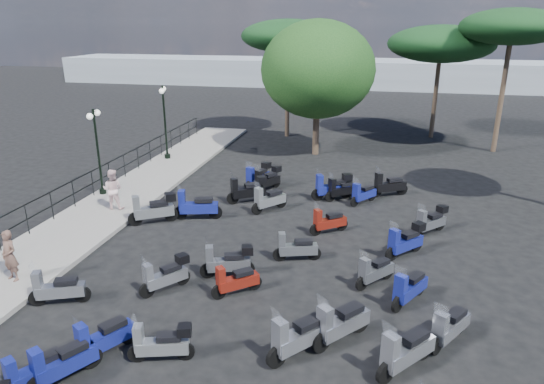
% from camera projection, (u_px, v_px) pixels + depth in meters
% --- Properties ---
extents(ground, '(120.00, 120.00, 0.00)m').
position_uv_depth(ground, '(248.00, 251.00, 16.11)').
color(ground, black).
rests_on(ground, ground).
extents(sidewalk, '(3.00, 30.00, 0.15)m').
position_uv_depth(sidewalk, '(116.00, 203.00, 20.17)').
color(sidewalk, slate).
rests_on(sidewalk, ground).
extents(railing, '(0.04, 26.04, 1.10)m').
position_uv_depth(railing, '(83.00, 184.00, 19.98)').
color(railing, black).
rests_on(railing, sidewalk).
extents(lamp_post_1, '(0.42, 1.07, 3.68)m').
position_uv_depth(lamp_post_1, '(97.00, 146.00, 20.39)').
color(lamp_post_1, black).
rests_on(lamp_post_1, sidewalk).
extents(lamp_post_2, '(0.56, 1.11, 3.93)m').
position_uv_depth(lamp_post_2, '(165.00, 117.00, 25.79)').
color(lamp_post_2, black).
rests_on(lamp_post_2, sidewalk).
extents(woman, '(0.64, 0.52, 1.52)m').
position_uv_depth(woman, '(9.00, 256.00, 13.80)').
color(woman, brown).
rests_on(woman, sidewalk).
extents(pedestrian_far, '(0.87, 0.73, 1.63)m').
position_uv_depth(pedestrian_far, '(113.00, 189.00, 19.12)').
color(pedestrian_far, silver).
rests_on(pedestrian_far, sidewalk).
extents(scooter_0, '(0.98, 1.48, 1.32)m').
position_uv_depth(scooter_0, '(62.00, 364.00, 10.13)').
color(scooter_0, black).
rests_on(scooter_0, ground).
extents(scooter_1, '(0.93, 1.38, 1.25)m').
position_uv_depth(scooter_1, '(36.00, 372.00, 9.93)').
color(scooter_1, black).
rests_on(scooter_1, ground).
extents(scooter_2, '(1.52, 0.80, 1.28)m').
position_uv_depth(scooter_2, '(57.00, 289.00, 12.97)').
color(scooter_2, black).
rests_on(scooter_2, ground).
extents(scooter_3, '(1.64, 1.18, 1.48)m').
position_uv_depth(scooter_3, '(153.00, 209.00, 18.18)').
color(scooter_3, black).
rests_on(scooter_3, ground).
extents(scooter_4, '(1.58, 1.13, 1.42)m').
position_uv_depth(scooter_4, '(248.00, 190.00, 20.31)').
color(scooter_4, black).
rests_on(scooter_4, ground).
extents(scooter_5, '(0.93, 1.65, 1.40)m').
position_uv_depth(scooter_5, '(258.00, 177.00, 22.12)').
color(scooter_5, black).
rests_on(scooter_5, ground).
extents(scooter_7, '(1.46, 0.65, 1.19)m').
position_uv_depth(scooter_7, '(161.00, 344.00, 10.77)').
color(scooter_7, black).
rests_on(scooter_7, ground).
extents(scooter_8, '(1.09, 1.33, 1.25)m').
position_uv_depth(scooter_8, '(165.00, 276.00, 13.61)').
color(scooter_8, black).
rests_on(scooter_8, ground).
extents(scooter_9, '(1.84, 0.76, 1.49)m').
position_uv_depth(scooter_9, '(196.00, 206.00, 18.57)').
color(scooter_9, black).
rests_on(scooter_9, ground).
extents(scooter_10, '(1.18, 1.41, 1.38)m').
position_uv_depth(scooter_10, '(269.00, 200.00, 19.37)').
color(scooter_10, black).
rests_on(scooter_10, ground).
extents(scooter_11, '(1.04, 1.50, 1.34)m').
position_uv_depth(scooter_11, '(267.00, 180.00, 21.77)').
color(scooter_11, black).
rests_on(scooter_11, ground).
extents(scooter_13, '(1.22, 1.05, 1.21)m').
position_uv_depth(scooter_13, '(235.00, 281.00, 13.43)').
color(scooter_13, black).
rests_on(scooter_13, ground).
extents(scooter_14, '(1.58, 0.77, 1.30)m').
position_uv_depth(scooter_14, '(228.00, 262.00, 14.35)').
color(scooter_14, black).
rests_on(scooter_14, ground).
extents(scooter_15, '(1.51, 0.68, 1.24)m').
position_uv_depth(scooter_15, '(296.00, 248.00, 15.35)').
color(scooter_15, black).
rests_on(scooter_15, ground).
extents(scooter_16, '(1.29, 1.03, 1.24)m').
position_uv_depth(scooter_16, '(328.00, 222.00, 17.36)').
color(scooter_16, black).
rests_on(scooter_16, ground).
extents(scooter_17, '(1.02, 1.31, 1.25)m').
position_uv_depth(scooter_17, '(363.00, 194.00, 20.17)').
color(scooter_17, black).
rests_on(scooter_17, ground).
extents(scooter_19, '(1.28, 1.47, 1.46)m').
position_uv_depth(scooter_19, '(341.00, 323.00, 11.39)').
color(scooter_19, black).
rests_on(scooter_19, ground).
extents(scooter_20, '(0.99, 1.48, 1.33)m').
position_uv_depth(scooter_20, '(409.00, 288.00, 12.98)').
color(scooter_20, black).
rests_on(scooter_20, ground).
extents(scooter_21, '(1.07, 1.24, 1.23)m').
position_uv_depth(scooter_21, '(375.00, 272.00, 13.93)').
color(scooter_21, black).
rests_on(scooter_21, ground).
extents(scooter_22, '(1.69, 1.01, 1.45)m').
position_uv_depth(scooter_22, '(332.00, 187.00, 20.65)').
color(scooter_22, black).
rests_on(scooter_22, ground).
extents(scooter_23, '(1.32, 1.11, 1.29)m').
position_uv_depth(scooter_23, '(341.00, 190.00, 20.62)').
color(scooter_23, black).
rests_on(scooter_23, ground).
extents(scooter_26, '(1.03, 1.43, 1.32)m').
position_uv_depth(scooter_26, '(449.00, 327.00, 11.34)').
color(scooter_26, black).
rests_on(scooter_26, ground).
extents(scooter_27, '(1.27, 1.35, 1.35)m').
position_uv_depth(scooter_27, '(405.00, 241.00, 15.65)').
color(scooter_27, black).
rests_on(scooter_27, ground).
extents(scooter_28, '(1.22, 1.23, 1.26)m').
position_uv_depth(scooter_28, '(431.00, 221.00, 17.32)').
color(scooter_28, black).
rests_on(scooter_28, ground).
extents(scooter_29, '(1.60, 0.98, 1.40)m').
position_uv_depth(scooter_29, '(389.00, 186.00, 21.05)').
color(scooter_29, black).
rests_on(scooter_29, ground).
extents(scooter_30, '(1.28, 1.47, 1.46)m').
position_uv_depth(scooter_30, '(405.00, 352.00, 10.42)').
color(scooter_30, black).
rests_on(scooter_30, ground).
extents(scooter_31, '(1.28, 1.47, 1.46)m').
position_uv_depth(scooter_31, '(298.00, 337.00, 10.90)').
color(scooter_31, black).
rests_on(scooter_31, ground).
extents(scooter_32, '(0.98, 1.48, 1.32)m').
position_uv_depth(scooter_32, '(104.00, 338.00, 10.93)').
color(scooter_32, black).
rests_on(scooter_32, ground).
extents(broadleaf_tree, '(6.23, 6.23, 7.40)m').
position_uv_depth(broadleaf_tree, '(318.00, 70.00, 26.35)').
color(broadleaf_tree, '#38281E').
rests_on(broadleaf_tree, ground).
extents(pine_0, '(6.56, 6.56, 7.06)m').
position_uv_depth(pine_0, '(441.00, 44.00, 30.02)').
color(pine_0, '#38281E').
rests_on(pine_0, ground).
extents(pine_1, '(5.62, 5.62, 7.95)m').
position_uv_depth(pine_1, '(512.00, 27.00, 26.21)').
color(pine_1, '#38281E').
rests_on(pine_1, ground).
extents(pine_2, '(5.86, 5.86, 7.40)m').
position_uv_depth(pine_2, '(288.00, 36.00, 30.22)').
color(pine_2, '#38281E').
rests_on(pine_2, ground).
extents(distant_hills, '(70.00, 8.00, 3.00)m').
position_uv_depth(distant_hills, '(348.00, 73.00, 57.04)').
color(distant_hills, gray).
rests_on(distant_hills, ground).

